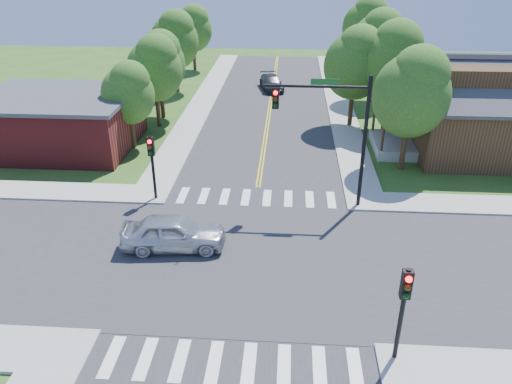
# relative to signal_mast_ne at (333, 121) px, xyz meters

# --- Properties ---
(ground) EXTENTS (100.00, 100.00, 0.00)m
(ground) POSITION_rel_signal_mast_ne_xyz_m (-3.91, -5.59, -4.85)
(ground) COLOR #2C5019
(ground) RESTS_ON ground
(road_ns) EXTENTS (10.00, 90.00, 0.04)m
(road_ns) POSITION_rel_signal_mast_ne_xyz_m (-3.91, -5.59, -4.83)
(road_ns) COLOR #2D2D30
(road_ns) RESTS_ON ground
(road_ew) EXTENTS (90.00, 10.00, 0.04)m
(road_ew) POSITION_rel_signal_mast_ne_xyz_m (-3.91, -5.59, -4.83)
(road_ew) COLOR #2D2D30
(road_ew) RESTS_ON ground
(intersection_patch) EXTENTS (10.20, 10.20, 0.06)m
(intersection_patch) POSITION_rel_signal_mast_ne_xyz_m (-3.91, -5.59, -4.85)
(intersection_patch) COLOR #2D2D30
(intersection_patch) RESTS_ON ground
(sidewalk_ne) EXTENTS (40.00, 40.00, 0.14)m
(sidewalk_ne) POSITION_rel_signal_mast_ne_xyz_m (11.90, 10.23, -4.78)
(sidewalk_ne) COLOR #9E9B93
(sidewalk_ne) RESTS_ON ground
(sidewalk_nw) EXTENTS (40.00, 40.00, 0.14)m
(sidewalk_nw) POSITION_rel_signal_mast_ne_xyz_m (-19.73, 10.23, -4.78)
(sidewalk_nw) COLOR #9E9B93
(sidewalk_nw) RESTS_ON ground
(crosswalk_north) EXTENTS (8.85, 2.00, 0.01)m
(crosswalk_north) POSITION_rel_signal_mast_ne_xyz_m (-3.91, 0.61, -4.80)
(crosswalk_north) COLOR white
(crosswalk_north) RESTS_ON ground
(crosswalk_south) EXTENTS (8.85, 2.00, 0.01)m
(crosswalk_south) POSITION_rel_signal_mast_ne_xyz_m (-3.91, -11.79, -4.80)
(crosswalk_south) COLOR white
(crosswalk_south) RESTS_ON ground
(centerline) EXTENTS (0.30, 90.00, 0.01)m
(centerline) POSITION_rel_signal_mast_ne_xyz_m (-3.91, -5.59, -4.80)
(centerline) COLOR yellow
(centerline) RESTS_ON ground
(signal_mast_ne) EXTENTS (5.30, 0.42, 7.20)m
(signal_mast_ne) POSITION_rel_signal_mast_ne_xyz_m (0.00, 0.00, 0.00)
(signal_mast_ne) COLOR black
(signal_mast_ne) RESTS_ON ground
(signal_pole_se) EXTENTS (0.34, 0.42, 3.80)m
(signal_pole_se) POSITION_rel_signal_mast_ne_xyz_m (1.69, -11.21, -2.19)
(signal_pole_se) COLOR black
(signal_pole_se) RESTS_ON ground
(signal_pole_nw) EXTENTS (0.34, 0.42, 3.80)m
(signal_pole_nw) POSITION_rel_signal_mast_ne_xyz_m (-9.51, -0.01, -2.19)
(signal_pole_nw) COLOR black
(signal_pole_nw) RESTS_ON ground
(house_ne) EXTENTS (13.05, 8.80, 7.11)m
(house_ne) POSITION_rel_signal_mast_ne_xyz_m (11.19, 8.65, -1.52)
(house_ne) COLOR #382513
(house_ne) RESTS_ON ground
(building_nw) EXTENTS (10.40, 8.40, 3.73)m
(building_nw) POSITION_rel_signal_mast_ne_xyz_m (-18.11, 7.61, -2.97)
(building_nw) COLOR maroon
(building_nw) RESTS_ON ground
(tree_e_a) EXTENTS (4.60, 4.37, 7.82)m
(tree_e_a) POSITION_rel_signal_mast_ne_xyz_m (5.07, 5.22, 0.27)
(tree_e_a) COLOR #382314
(tree_e_a) RESTS_ON ground
(tree_e_b) EXTENTS (4.86, 4.62, 8.27)m
(tree_e_b) POSITION_rel_signal_mast_ne_xyz_m (5.09, 12.61, 0.57)
(tree_e_b) COLOR #382314
(tree_e_b) RESTS_ON ground
(tree_e_c) EXTENTS (4.78, 4.54, 8.12)m
(tree_e_c) POSITION_rel_signal_mast_ne_xyz_m (5.26, 20.39, 0.47)
(tree_e_c) COLOR #382314
(tree_e_c) RESTS_ON ground
(tree_e_d) EXTENTS (4.86, 4.62, 8.26)m
(tree_e_d) POSITION_rel_signal_mast_ne_xyz_m (5.46, 29.69, 0.56)
(tree_e_d) COLOR #382314
(tree_e_d) RESTS_ON ground
(tree_w_a) EXTENTS (3.60, 3.42, 6.11)m
(tree_w_a) POSITION_rel_signal_mast_ne_xyz_m (-12.99, 7.79, -0.85)
(tree_w_a) COLOR #382314
(tree_w_a) RESTS_ON ground
(tree_w_b) EXTENTS (4.17, 3.96, 7.08)m
(tree_w_b) POSITION_rel_signal_mast_ne_xyz_m (-12.45, 14.38, -0.21)
(tree_w_b) COLOR #382314
(tree_w_b) RESTS_ON ground
(tree_w_c) EXTENTS (4.49, 4.27, 7.64)m
(tree_w_c) POSITION_rel_signal_mast_ne_xyz_m (-12.95, 22.38, 0.15)
(tree_w_c) COLOR #382314
(tree_w_c) RESTS_ON ground
(tree_w_d) EXTENTS (4.17, 3.96, 7.09)m
(tree_w_d) POSITION_rel_signal_mast_ne_xyz_m (-12.90, 31.43, -0.21)
(tree_w_d) COLOR #382314
(tree_w_d) RESTS_ON ground
(tree_house) EXTENTS (4.57, 4.34, 7.77)m
(tree_house) POSITION_rel_signal_mast_ne_xyz_m (2.59, 13.19, 0.24)
(tree_house) COLOR #382314
(tree_house) RESTS_ON ground
(tree_bldg) EXTENTS (4.19, 3.98, 7.12)m
(tree_bldg) POSITION_rel_signal_mast_ne_xyz_m (-12.28, 12.31, -0.19)
(tree_bldg) COLOR #382314
(tree_bldg) RESTS_ON ground
(car_silver) EXTENTS (2.84, 5.20, 1.65)m
(car_silver) POSITION_rel_signal_mast_ne_xyz_m (-7.42, -4.78, -4.03)
(car_silver) COLOR silver
(car_silver) RESTS_ON ground
(car_dgrey) EXTENTS (3.83, 5.41, 1.34)m
(car_dgrey) POSITION_rel_signal_mast_ne_xyz_m (-4.03, 23.66, -4.18)
(car_dgrey) COLOR #2E3033
(car_dgrey) RESTS_ON ground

